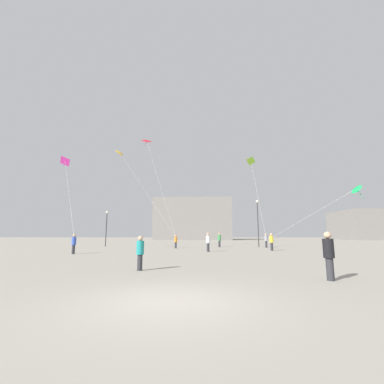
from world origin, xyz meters
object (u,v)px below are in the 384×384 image
(person_in_green, at_px, (219,239))
(building_centre_hall, at_px, (362,225))
(lamppost_west, at_px, (258,216))
(person_in_teal, at_px, (140,251))
(kite_lime_delta, at_px, (251,162))
(lamppost_east, at_px, (107,222))
(person_in_grey, at_px, (266,240))
(kite_amber_diamond, at_px, (120,153))
(building_left_hall, at_px, (193,219))
(person_in_orange, at_px, (176,241))
(person_in_blue, at_px, (74,243))
(kite_emerald_diamond, at_px, (354,190))
(person_in_yellow, at_px, (272,241))
(person_in_black, at_px, (329,253))
(kite_crimson_delta, at_px, (147,143))
(kite_magenta_delta, at_px, (65,162))
(person_in_white, at_px, (208,241))

(person_in_green, relative_size, building_centre_hall, 0.10)
(lamppost_west, bearing_deg, person_in_teal, -114.85)
(kite_lime_delta, height_order, lamppost_east, kite_lime_delta)
(person_in_grey, xyz_separation_m, kite_amber_diamond, (-18.55, -1.73, 10.97))
(building_left_hall, bearing_deg, person_in_orange, -91.09)
(person_in_grey, xyz_separation_m, building_centre_hall, (43.73, 51.99, 3.58))
(kite_lime_delta, bearing_deg, person_in_teal, -112.96)
(building_centre_hall, bearing_deg, person_in_blue, -134.72)
(person_in_orange, bearing_deg, kite_emerald_diamond, 15.51)
(kite_emerald_diamond, bearing_deg, person_in_yellow, 118.97)
(person_in_green, bearing_deg, person_in_black, 143.20)
(person_in_yellow, bearing_deg, person_in_green, -83.42)
(kite_crimson_delta, bearing_deg, person_in_blue, -103.73)
(kite_emerald_diamond, xyz_separation_m, kite_magenta_delta, (-26.65, 8.51, 4.72))
(person_in_black, height_order, lamppost_west, lamppost_west)
(kite_crimson_delta, bearing_deg, building_left_hall, 83.52)
(person_in_white, relative_size, kite_amber_diamond, 0.16)
(person_in_grey, xyz_separation_m, person_in_teal, (-11.24, -21.59, -0.12))
(person_in_white, relative_size, building_left_hall, 0.07)
(person_in_black, relative_size, lamppost_east, 0.35)
(lamppost_east, distance_m, lamppost_west, 20.70)
(person_in_orange, bearing_deg, person_in_teal, -34.00)
(person_in_grey, bearing_deg, kite_crimson_delta, -132.74)
(person_in_blue, relative_size, building_centre_hall, 0.09)
(person_in_yellow, bearing_deg, lamppost_east, -49.58)
(kite_magenta_delta, distance_m, kite_amber_diamond, 6.67)
(person_in_blue, bearing_deg, lamppost_east, 20.89)
(kite_crimson_delta, bearing_deg, person_in_grey, -7.19)
(person_in_teal, distance_m, kite_lime_delta, 28.28)
(building_centre_hall, bearing_deg, person_in_black, -122.03)
(person_in_black, bearing_deg, kite_emerald_diamond, 83.69)
(person_in_green, xyz_separation_m, kite_lime_delta, (4.74, 1.36, 10.75))
(person_in_grey, bearing_deg, building_left_hall, 155.86)
(person_in_black, height_order, person_in_white, person_in_white)
(person_in_white, bearing_deg, kite_crimson_delta, -127.03)
(kite_crimson_delta, relative_size, building_left_hall, 0.58)
(person_in_black, xyz_separation_m, kite_emerald_diamond, (7.05, 9.94, 3.98))
(kite_crimson_delta, bearing_deg, person_in_white, -50.95)
(person_in_white, height_order, lamppost_west, lamppost_west)
(person_in_white, distance_m, lamppost_west, 12.08)
(person_in_grey, bearing_deg, person_in_green, -136.10)
(kite_emerald_diamond, relative_size, lamppost_east, 1.71)
(kite_magenta_delta, xyz_separation_m, kite_amber_diamond, (4.90, 3.89, 2.30))
(person_in_teal, xyz_separation_m, kite_emerald_diamond, (14.44, 7.45, 4.07))
(person_in_teal, height_order, building_left_hall, building_left_hall)
(person_in_yellow, bearing_deg, person_in_teal, 30.53)
(kite_amber_diamond, bearing_deg, kite_lime_delta, 13.41)
(building_left_hall, distance_m, building_centre_hall, 54.05)
(person_in_orange, relative_size, kite_lime_delta, 0.14)
(person_in_grey, distance_m, person_in_green, 5.89)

